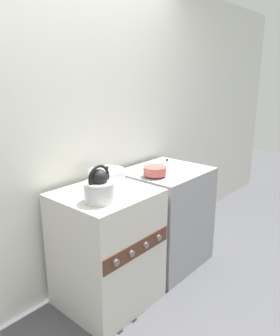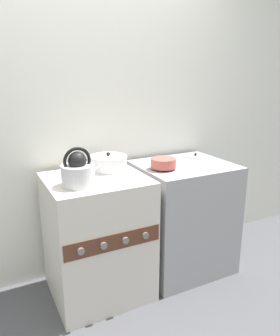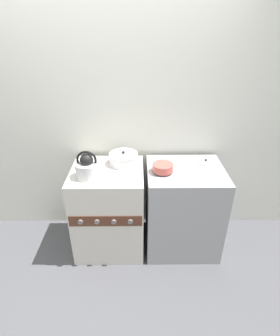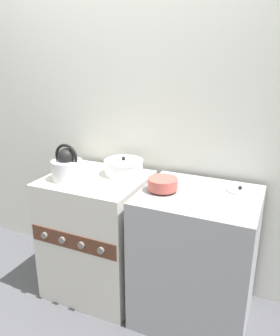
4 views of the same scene
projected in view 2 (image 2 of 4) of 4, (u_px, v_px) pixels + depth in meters
name	position (u px, v px, depth m)	size (l,w,h in m)	color
ground_plane	(116.00, 316.00, 2.19)	(12.00, 12.00, 0.00)	#4C4C51
wall_back	(76.00, 117.00, 2.44)	(7.00, 0.06, 2.50)	silver
stove	(98.00, 237.00, 2.33)	(0.67, 0.63, 0.88)	beige
counter	(183.00, 217.00, 2.65)	(0.71, 0.62, 0.89)	#99999E
kettle	(78.00, 172.00, 2.02)	(0.25, 0.21, 0.25)	silver
cooking_pot	(108.00, 163.00, 2.37)	(0.27, 0.27, 0.13)	silver
enamel_bowl	(163.00, 163.00, 2.38)	(0.19, 0.19, 0.08)	#B75147
loose_pot_lid	(195.00, 156.00, 2.75)	(0.16, 0.16, 0.03)	silver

